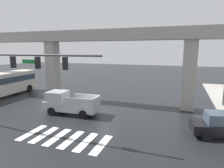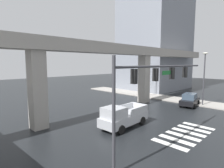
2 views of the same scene
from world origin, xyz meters
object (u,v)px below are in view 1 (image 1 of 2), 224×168
Objects in this scene: city_bus at (0,83)px; traffic_signal_mast at (12,68)px; sedan_black at (224,125)px; pickup_truck at (69,103)px.

traffic_signal_mast is (10.03, -7.31, 2.94)m from city_bus.
city_bus is 2.40× the size of sedan_black.
traffic_signal_mast is at bearing -166.37° from sedan_black.
pickup_truck is at bearing -13.81° from city_bus.
city_bus is 12.75m from traffic_signal_mast.
city_bus is 25.00m from sedan_black.
sedan_black is 15.58m from traffic_signal_mast.
pickup_truck is 0.48× the size of city_bus.
sedan_black is at bearing -3.68° from pickup_truck.
pickup_truck reaches higher than sedan_black.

